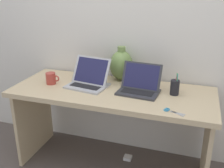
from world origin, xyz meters
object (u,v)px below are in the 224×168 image
green_vase (121,65)px  coffee_mug (51,78)px  laptop_right (140,85)px  laptop_left (89,79)px  scissors (170,111)px  pen_cup (175,87)px  power_brick (128,158)px

green_vase → coffee_mug: bearing=-151.3°
laptop_right → coffee_mug: laptop_right is taller
laptop_left → green_vase: bearing=47.4°
coffee_mug → scissors: 1.04m
laptop_right → scissors: (0.27, -0.28, -0.05)m
coffee_mug → scissors: (1.02, -0.21, -0.05)m
laptop_left → laptop_right: laptop_left is taller
laptop_right → pen_cup: 0.27m
laptop_right → pen_cup: (0.27, 0.02, 0.00)m
coffee_mug → scissors: coffee_mug is taller
laptop_left → power_brick: (0.32, 0.09, -0.77)m
laptop_left → power_brick: bearing=15.1°
coffee_mug → power_brick: bearing=13.1°
laptop_left → pen_cup: laptop_left is taller
laptop_right → power_brick: bearing=140.8°
laptop_left → coffee_mug: bearing=-168.9°
laptop_left → laptop_right: (0.43, 0.00, -0.00)m
laptop_left → green_vase: size_ratio=1.19×
pen_cup → scissors: pen_cup is taller
laptop_right → scissors: laptop_right is taller
pen_cup → scissors: (0.01, -0.30, -0.06)m
laptop_right → green_vase: 0.32m
coffee_mug → power_brick: 1.01m
laptop_left → scissors: size_ratio=2.42×
power_brick → pen_cup: bearing=-9.5°
green_vase → pen_cup: green_vase is taller
laptop_right → power_brick: 0.78m
laptop_left → green_vase: green_vase is taller
laptop_right → green_vase: size_ratio=1.11×
coffee_mug → pen_cup: size_ratio=0.69×
scissors → laptop_left: bearing=158.6°
laptop_left → pen_cup: 0.69m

